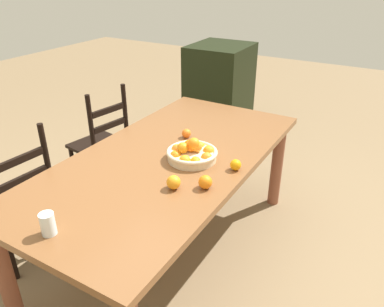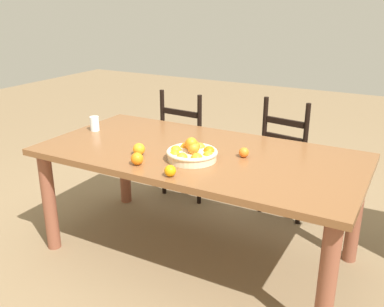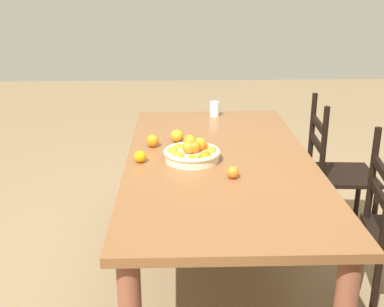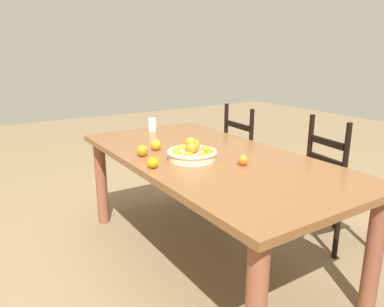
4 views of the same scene
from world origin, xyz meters
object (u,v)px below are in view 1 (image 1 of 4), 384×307
object	(u,v)px
chair_near_window	(16,201)
fruit_bowl	(192,153)
dining_table	(168,170)
orange_loose_1	(186,133)
cabinet	(219,92)
orange_loose_3	(174,182)
orange_loose_0	(236,165)
orange_loose_2	(205,182)
chair_by_cabinet	(102,146)
drinking_glass	(48,224)

from	to	relation	value
chair_near_window	fruit_bowl	xyz separation A→B (m)	(0.56, -0.98, 0.35)
dining_table	orange_loose_1	distance (m)	0.32
cabinet	orange_loose_3	distance (m)	2.36
orange_loose_0	orange_loose_2	world-z (taller)	orange_loose_2
chair_by_cabinet	orange_loose_2	distance (m)	1.40
dining_table	drinking_glass	xyz separation A→B (m)	(-0.87, 0.04, 0.15)
fruit_bowl	orange_loose_2	xyz separation A→B (m)	(-0.24, -0.22, -0.01)
cabinet	fruit_bowl	size ratio (longest dim) A/B	3.35
chair_near_window	cabinet	world-z (taller)	cabinet
orange_loose_0	orange_loose_3	distance (m)	0.39
dining_table	orange_loose_3	distance (m)	0.39
orange_loose_3	chair_by_cabinet	bearing A→B (deg)	60.50
orange_loose_3	drinking_glass	xyz separation A→B (m)	(-0.58, 0.27, 0.01)
fruit_bowl	orange_loose_3	bearing A→B (deg)	-166.07
orange_loose_1	cabinet	bearing A→B (deg)	19.04
chair_by_cabinet	cabinet	size ratio (longest dim) A/B	0.93
orange_loose_0	orange_loose_1	size ratio (longest dim) A/B	1.05
orange_loose_1	orange_loose_2	bearing A→B (deg)	-140.01
orange_loose_0	orange_loose_2	distance (m)	0.26
dining_table	orange_loose_0	bearing A→B (deg)	-82.90
orange_loose_2	drinking_glass	size ratio (longest dim) A/B	0.70
chair_by_cabinet	cabinet	xyz separation A→B (m)	(1.56, -0.28, 0.07)
orange_loose_3	drinking_glass	distance (m)	0.64
cabinet	orange_loose_0	world-z (taller)	cabinet
orange_loose_3	fruit_bowl	bearing A→B (deg)	13.93
dining_table	orange_loose_2	size ratio (longest dim) A/B	27.57
cabinet	orange_loose_0	size ratio (longest dim) A/B	16.03
dining_table	chair_by_cabinet	bearing A→B (deg)	68.88
chair_near_window	orange_loose_1	world-z (taller)	chair_near_window
orange_loose_2	drinking_glass	distance (m)	0.78
chair_near_window	chair_by_cabinet	distance (m)	0.86
fruit_bowl	drinking_glass	size ratio (longest dim) A/B	2.92
chair_by_cabinet	orange_loose_2	size ratio (longest dim) A/B	13.03
orange_loose_3	drinking_glass	size ratio (longest dim) A/B	0.71
cabinet	orange_loose_0	distance (m)	2.13
chair_near_window	orange_loose_0	distance (m)	1.42
dining_table	orange_loose_3	xyz separation A→B (m)	(-0.29, -0.23, 0.14)
cabinet	fruit_bowl	bearing A→B (deg)	-159.43
chair_near_window	drinking_glass	bearing A→B (deg)	70.28
orange_loose_0	drinking_glass	xyz separation A→B (m)	(-0.92, 0.46, 0.02)
fruit_bowl	orange_loose_2	bearing A→B (deg)	-137.25
orange_loose_2	fruit_bowl	bearing A→B (deg)	42.75
dining_table	drinking_glass	world-z (taller)	drinking_glass
dining_table	orange_loose_2	xyz separation A→B (m)	(-0.20, -0.37, 0.14)
chair_by_cabinet	orange_loose_2	xyz separation A→B (m)	(-0.54, -1.25, 0.33)
orange_loose_2	orange_loose_0	bearing A→B (deg)	-12.19
fruit_bowl	chair_near_window	bearing A→B (deg)	119.68
dining_table	orange_loose_3	size ratio (longest dim) A/B	26.96
chair_by_cabinet	orange_loose_2	bearing A→B (deg)	75.63
orange_loose_1	drinking_glass	size ratio (longest dim) A/B	0.58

